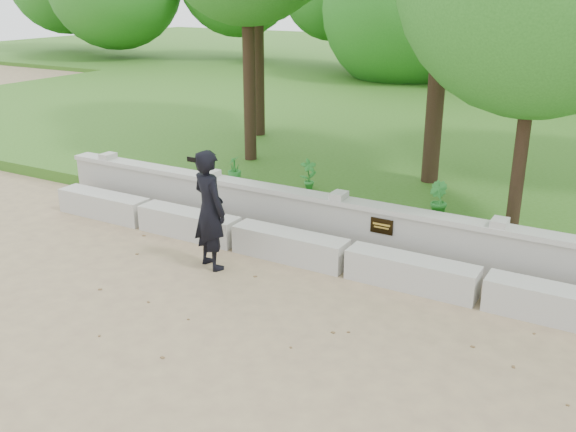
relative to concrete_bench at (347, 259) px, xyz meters
name	(u,v)px	position (x,y,z in m)	size (l,w,h in m)	color
ground	(283,327)	(0.00, -1.90, -0.22)	(80.00, 80.00, 0.00)	#9D8760
lawn	(516,124)	(0.00, 12.10, -0.10)	(40.00, 22.00, 0.25)	#2E5915
concrete_bench	(347,259)	(0.00, 0.00, 0.00)	(11.90, 0.45, 0.45)	#AEABA4
parapet_wall	(367,229)	(0.00, 0.70, 0.24)	(12.50, 0.35, 0.90)	#A3A19A
man_main	(210,210)	(-1.91, -0.83, 0.70)	(0.79, 0.74, 1.84)	black
shrub_a	(309,175)	(-2.10, 2.66, 0.34)	(0.33, 0.23, 0.63)	#2E8833
shrub_b	(438,200)	(0.61, 2.36, 0.35)	(0.36, 0.29, 0.65)	#2E8833
shrub_d	(234,169)	(-3.74, 2.47, 0.29)	(0.30, 0.26, 0.53)	#2E8833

